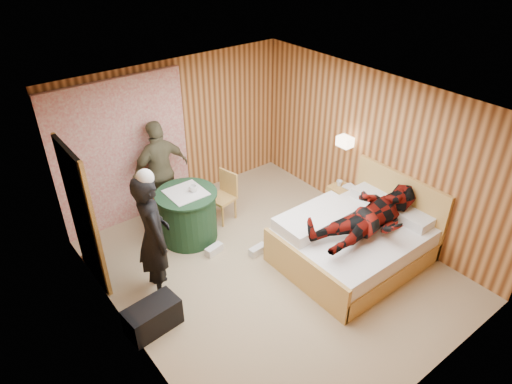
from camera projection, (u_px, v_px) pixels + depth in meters
floor at (269, 267)px, 6.69m from camera, size 4.20×5.00×0.01m
ceiling at (272, 106)px, 5.36m from camera, size 4.20×5.00×0.01m
wall_back at (176, 133)px, 7.70m from camera, size 4.20×0.02×2.50m
wall_left at (121, 260)px, 4.93m from camera, size 0.02×5.00×2.50m
wall_right at (374, 151)px, 7.12m from camera, size 0.02×5.00×2.50m
curtain at (123, 154)px, 7.15m from camera, size 2.20×0.08×2.40m
doorway at (82, 217)px, 6.01m from camera, size 0.06×0.90×2.05m
wall_lamp at (345, 141)px, 7.30m from camera, size 0.26×0.24×0.16m
bed at (354, 241)px, 6.70m from camera, size 2.07×1.63×1.12m
nightstand at (343, 201)px, 7.74m from camera, size 0.38×0.51×0.50m
round_table at (188, 215)px, 7.09m from camera, size 0.95×0.95×0.84m
chair_far at (164, 189)px, 7.52m from camera, size 0.46×0.46×0.93m
chair_near at (225, 192)px, 7.52m from camera, size 0.46×0.46×0.85m
duffel_bag at (153, 317)px, 5.63m from camera, size 0.70×0.42×0.38m
sneaker_left at (214, 250)px, 6.93m from camera, size 0.30×0.17×0.13m
sneaker_right at (258, 250)px, 6.93m from camera, size 0.29×0.14×0.13m
woman_standing at (154, 237)px, 5.84m from camera, size 0.56×0.73×1.81m
man_at_table at (161, 171)px, 7.39m from camera, size 1.03×0.47×1.72m
man_on_bed at (373, 209)px, 6.21m from camera, size 0.86×0.67×1.77m
book_lower at (347, 189)px, 7.57m from camera, size 0.19×0.24×0.02m
book_upper at (347, 188)px, 7.56m from camera, size 0.20×0.25×0.02m
cup_nightstand at (339, 183)px, 7.67m from camera, size 0.12×0.12×0.09m
cup_table at (193, 189)px, 6.86m from camera, size 0.16×0.16×0.10m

